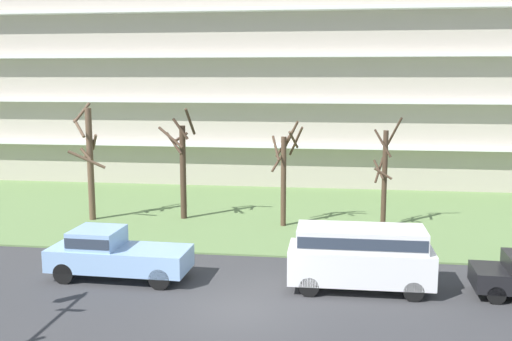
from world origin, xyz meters
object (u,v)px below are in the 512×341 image
(tree_right, at_px, (384,174))
(pickup_blue_center_right, at_px, (114,253))
(tree_left, at_px, (182,164))
(tree_center, at_px, (285,171))
(tree_far_left, at_px, (89,160))
(van_white_center_left, at_px, (360,253))

(tree_right, bearing_deg, pickup_blue_center_right, -140.02)
(tree_left, xyz_separation_m, tree_center, (5.61, -0.73, -0.13))
(pickup_blue_center_right, bearing_deg, tree_right, -138.05)
(tree_left, relative_size, tree_center, 1.11)
(tree_left, distance_m, tree_center, 5.66)
(tree_center, xyz_separation_m, pickup_blue_center_right, (-5.85, -8.82, -1.93))
(tree_far_left, xyz_separation_m, van_white_center_left, (14.01, -8.67, -1.93))
(pickup_blue_center_right, bearing_deg, tree_center, -121.60)
(van_white_center_left, bearing_deg, tree_left, -46.53)
(tree_right, distance_m, van_white_center_left, 9.41)
(tree_center, distance_m, van_white_center_left, 9.64)
(tree_left, height_order, tree_center, tree_left)
(tree_right, bearing_deg, van_white_center_left, -99.47)
(tree_center, height_order, van_white_center_left, tree_center)
(tree_far_left, relative_size, pickup_blue_center_right, 1.17)
(tree_far_left, xyz_separation_m, tree_left, (4.85, 0.89, -0.25))
(tree_right, distance_m, pickup_blue_center_right, 14.38)
(tree_left, distance_m, van_white_center_left, 13.34)
(tree_left, height_order, van_white_center_left, tree_left)
(tree_far_left, xyz_separation_m, tree_center, (10.46, 0.16, -0.39))
(tree_center, relative_size, tree_right, 0.96)
(tree_far_left, bearing_deg, tree_center, 0.89)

